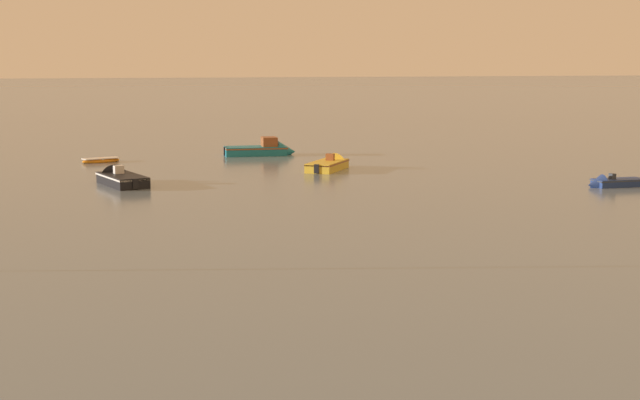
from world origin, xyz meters
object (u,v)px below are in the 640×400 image
at_px(motorboat_moored_3, 611,184).
at_px(rowboat_moored_3, 101,161).
at_px(motorboat_moored_1, 118,180).
at_px(motorboat_moored_4, 266,151).
at_px(motorboat_moored_2, 331,166).

height_order(motorboat_moored_3, rowboat_moored_3, motorboat_moored_3).
bearing_deg(motorboat_moored_1, motorboat_moored_4, -56.35).
relative_size(motorboat_moored_2, motorboat_moored_4, 0.90).
relative_size(motorboat_moored_2, motorboat_moored_3, 1.38).
bearing_deg(motorboat_moored_4, motorboat_moored_2, -73.65).
bearing_deg(motorboat_moored_1, motorboat_moored_3, -123.18).
distance_m(motorboat_moored_2, rowboat_moored_3, 20.70).
bearing_deg(rowboat_moored_3, motorboat_moored_3, -55.29).
relative_size(motorboat_moored_1, motorboat_moored_3, 1.49).
bearing_deg(motorboat_moored_3, motorboat_moored_1, -18.33).
height_order(motorboat_moored_2, rowboat_moored_3, motorboat_moored_2).
height_order(motorboat_moored_1, rowboat_moored_3, motorboat_moored_1).
bearing_deg(motorboat_moored_4, motorboat_moored_1, -127.44).
bearing_deg(rowboat_moored_3, motorboat_moored_1, -106.09).
xyz_separation_m(motorboat_moored_2, motorboat_moored_4, (-3.33, 12.08, 0.10)).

